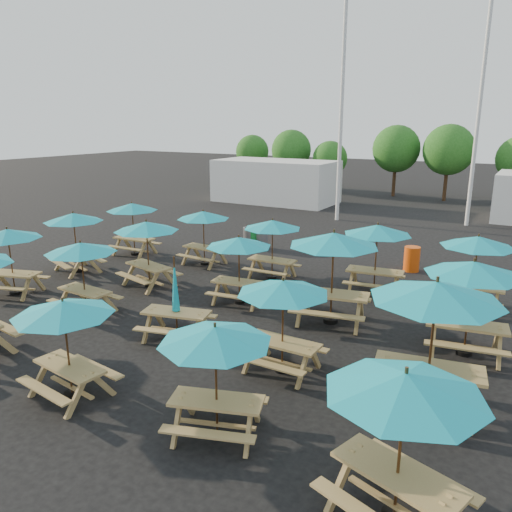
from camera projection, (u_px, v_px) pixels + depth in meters
The scene contains 31 objects.
ground at pixel (231, 302), 15.19m from camera, with size 120.00×120.00×0.00m, color black.
picnic_unit_1 at pixel (8, 237), 15.39m from camera, with size 2.55×2.55×2.14m.
picnic_unit_2 at pixel (73, 220), 17.76m from camera, with size 2.62×2.62×2.19m.
picnic_unit_3 at pixel (132, 210), 20.08m from camera, with size 2.15×2.15×2.16m.
picnic_unit_5 at pixel (81, 251), 13.88m from camera, with size 2.09×2.09×2.09m.
picnic_unit_6 at pixel (147, 230), 16.15m from camera, with size 2.53×2.53×2.21m.
picnic_unit_7 at pixel (203, 218), 18.71m from camera, with size 2.08×2.08×2.09m.
picnic_unit_8 at pixel (64, 313), 9.52m from camera, with size 2.15×2.15×2.04m.
picnic_unit_9 at pixel (176, 305), 12.44m from camera, with size 2.00×1.84×2.15m.
picnic_unit_10 at pixel (239, 245), 14.65m from camera, with size 2.19×2.19×2.06m.
picnic_unit_11 at pixel (272, 227), 16.99m from camera, with size 2.04×2.04×2.09m.
picnic_unit_12 at pixel (215, 341), 8.30m from camera, with size 2.47×2.47×2.06m.
picnic_unit_13 at pixel (283, 292), 10.52m from camera, with size 2.02×2.02×2.11m.
picnic_unit_14 at pixel (334, 244), 13.09m from camera, with size 2.83×2.83×2.54m.
picnic_unit_15 at pixel (377, 233), 15.52m from camera, with size 2.38×2.38×2.24m.
picnic_unit_16 at pixel (405, 392), 6.39m from camera, with size 2.69×2.69×2.26m.
picnic_unit_17 at pixel (436, 298), 9.03m from camera, with size 2.79×2.79×2.56m.
picnic_unit_18 at pixel (473, 273), 11.26m from camera, with size 2.50×2.50×2.30m.
picnic_unit_19 at pixel (478, 245), 14.15m from camera, with size 2.15×2.15×2.20m.
waste_bin_0 at pixel (250, 238), 21.52m from camera, with size 0.57×0.57×0.91m, color gray.
waste_bin_1 at pixel (262, 238), 21.47m from camera, with size 0.57×0.57×0.91m, color gray.
waste_bin_2 at pixel (251, 238), 21.52m from camera, with size 0.57×0.57×0.91m, color #188932.
waste_bin_3 at pixel (412, 259), 18.22m from camera, with size 0.57×0.57×0.91m, color #E84E0D.
mast_0 at pixel (342, 108), 26.29m from camera, with size 0.20×0.20×12.00m, color silver.
mast_1 at pixel (480, 107), 24.82m from camera, with size 0.20×0.20×12.00m, color silver.
event_tent_0 at pixel (276, 181), 33.73m from camera, with size 8.00×4.00×2.80m, color silver.
tree_0 at pixel (252, 152), 42.35m from camera, with size 2.80×2.80×4.24m.
tree_1 at pixel (291, 150), 39.05m from camera, with size 3.11×3.11×4.72m.
tree_2 at pixel (330, 159), 37.36m from camera, with size 2.59×2.59×3.93m.
tree_3 at pixel (396, 149), 35.81m from camera, with size 3.36×3.36×5.09m.
tree_4 at pixel (449, 150), 33.65m from camera, with size 3.41×3.41×5.17m.
Camera 1 is at (7.80, -12.00, 5.32)m, focal length 35.00 mm.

